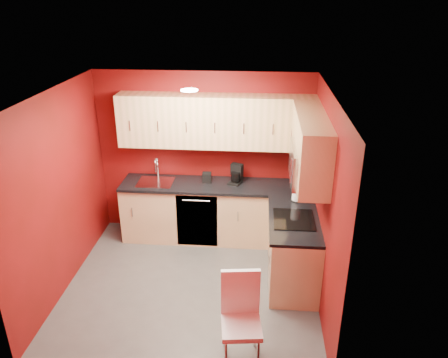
# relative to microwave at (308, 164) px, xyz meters

# --- Properties ---
(floor) EXTENTS (3.20, 3.20, 0.00)m
(floor) POSITION_rel_microwave_xyz_m (-1.39, -0.20, -1.66)
(floor) COLOR #4B4946
(floor) RESTS_ON ground
(ceiling) EXTENTS (3.20, 3.20, 0.00)m
(ceiling) POSITION_rel_microwave_xyz_m (-1.39, -0.20, 0.84)
(ceiling) COLOR white
(ceiling) RESTS_ON wall_back
(wall_back) EXTENTS (3.20, 0.00, 3.20)m
(wall_back) POSITION_rel_microwave_xyz_m (-1.39, 1.30, -0.41)
(wall_back) COLOR maroon
(wall_back) RESTS_ON floor
(wall_front) EXTENTS (3.20, 0.00, 3.20)m
(wall_front) POSITION_rel_microwave_xyz_m (-1.39, -1.70, -0.41)
(wall_front) COLOR maroon
(wall_front) RESTS_ON floor
(wall_left) EXTENTS (0.00, 3.00, 3.00)m
(wall_left) POSITION_rel_microwave_xyz_m (-2.99, -0.20, -0.41)
(wall_left) COLOR maroon
(wall_left) RESTS_ON floor
(wall_right) EXTENTS (0.00, 3.00, 3.00)m
(wall_right) POSITION_rel_microwave_xyz_m (0.21, -0.20, -0.41)
(wall_right) COLOR maroon
(wall_right) RESTS_ON floor
(base_cabinets_back) EXTENTS (2.80, 0.60, 0.87)m
(base_cabinets_back) POSITION_rel_microwave_xyz_m (-1.19, 1.00, -1.22)
(base_cabinets_back) COLOR #EEBC88
(base_cabinets_back) RESTS_ON floor
(base_cabinets_right) EXTENTS (0.60, 1.30, 0.87)m
(base_cabinets_right) POSITION_rel_microwave_xyz_m (-0.09, 0.05, -1.22)
(base_cabinets_right) COLOR #EEBC88
(base_cabinets_right) RESTS_ON floor
(countertop_back) EXTENTS (2.80, 0.63, 0.04)m
(countertop_back) POSITION_rel_microwave_xyz_m (-1.19, 0.99, -0.77)
(countertop_back) COLOR black
(countertop_back) RESTS_ON base_cabinets_back
(countertop_right) EXTENTS (0.63, 1.27, 0.04)m
(countertop_right) POSITION_rel_microwave_xyz_m (-0.11, 0.04, -0.77)
(countertop_right) COLOR black
(countertop_right) RESTS_ON base_cabinets_right
(upper_cabinets_back) EXTENTS (2.80, 0.35, 0.75)m
(upper_cabinets_back) POSITION_rel_microwave_xyz_m (-1.19, 1.13, 0.17)
(upper_cabinets_back) COLOR #EBBA85
(upper_cabinets_back) RESTS_ON wall_back
(upper_cabinets_right) EXTENTS (0.35, 1.55, 0.75)m
(upper_cabinets_right) POSITION_rel_microwave_xyz_m (0.03, 0.24, 0.23)
(upper_cabinets_right) COLOR #EBBA85
(upper_cabinets_right) RESTS_ON wall_right
(microwave) EXTENTS (0.42, 0.76, 0.42)m
(microwave) POSITION_rel_microwave_xyz_m (0.00, 0.00, 0.00)
(microwave) COLOR silver
(microwave) RESTS_ON upper_cabinets_right
(cooktop) EXTENTS (0.50, 0.55, 0.01)m
(cooktop) POSITION_rel_microwave_xyz_m (-0.11, 0.00, -0.74)
(cooktop) COLOR black
(cooktop) RESTS_ON countertop_right
(sink) EXTENTS (0.52, 0.42, 0.35)m
(sink) POSITION_rel_microwave_xyz_m (-2.09, 1.00, -0.72)
(sink) COLOR silver
(sink) RESTS_ON countertop_back
(dishwasher_front) EXTENTS (0.60, 0.02, 0.82)m
(dishwasher_front) POSITION_rel_microwave_xyz_m (-1.44, 0.71, -1.22)
(dishwasher_front) COLOR black
(dishwasher_front) RESTS_ON base_cabinets_back
(downlight) EXTENTS (0.20, 0.20, 0.01)m
(downlight) POSITION_rel_microwave_xyz_m (-1.39, 0.10, 0.82)
(downlight) COLOR white
(downlight) RESTS_ON ceiling
(coffee_maker) EXTENTS (0.24, 0.28, 0.29)m
(coffee_maker) POSITION_rel_microwave_xyz_m (-0.91, 1.05, -0.61)
(coffee_maker) COLOR black
(coffee_maker) RESTS_ON countertop_back
(napkin_holder) EXTENTS (0.14, 0.14, 0.14)m
(napkin_holder) POSITION_rel_microwave_xyz_m (-1.33, 1.07, -0.68)
(napkin_holder) COLOR black
(napkin_holder) RESTS_ON countertop_back
(paper_towel) EXTENTS (0.21, 0.21, 0.30)m
(paper_towel) POSITION_rel_microwave_xyz_m (-0.04, 0.55, -0.60)
(paper_towel) COLOR white
(paper_towel) RESTS_ON countertop_right
(dining_chair) EXTENTS (0.45, 0.46, 0.98)m
(dining_chair) POSITION_rel_microwave_xyz_m (-0.69, -1.40, -1.17)
(dining_chair) COLOR white
(dining_chair) RESTS_ON floor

